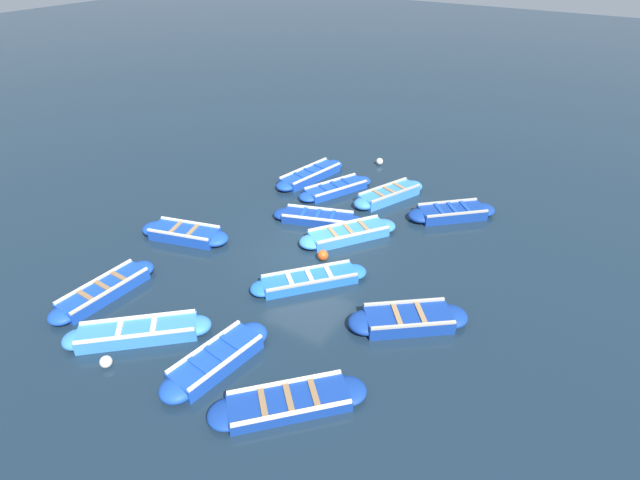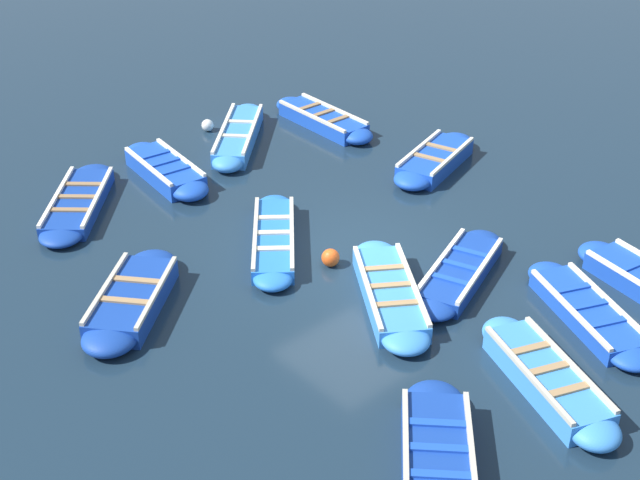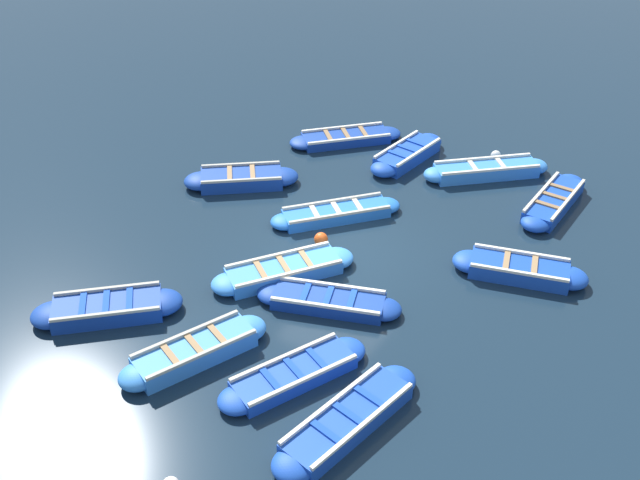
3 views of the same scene
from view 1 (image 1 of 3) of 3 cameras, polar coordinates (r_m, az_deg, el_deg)
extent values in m
plane|color=#162838|center=(16.58, -1.30, -1.55)|extent=(120.00, 120.00, 0.00)
cube|color=#1947B7|center=(21.48, -1.09, 7.44)|extent=(1.39, 2.97, 0.34)
ellipsoid|color=#1947B7|center=(20.59, -3.90, 6.19)|extent=(0.95, 0.97, 0.34)
ellipsoid|color=#1947B7|center=(22.42, 1.50, 8.57)|extent=(0.95, 0.97, 0.34)
cube|color=silver|center=(21.14, -0.32, 7.63)|extent=(0.59, 2.77, 0.07)
cube|color=silver|center=(21.65, -1.86, 8.24)|extent=(0.59, 2.77, 0.07)
cube|color=#1947B7|center=(21.01, -2.27, 7.40)|extent=(0.79, 0.28, 0.04)
cube|color=#1947B7|center=(21.40, -1.10, 7.90)|extent=(0.79, 0.28, 0.04)
cube|color=#1947B7|center=(21.79, 0.03, 8.39)|extent=(0.79, 0.28, 0.04)
cube|color=navy|center=(18.30, -0.24, 2.55)|extent=(2.69, 1.70, 0.29)
ellipsoid|color=navy|center=(18.59, -4.08, 2.98)|extent=(1.05, 1.03, 0.29)
ellipsoid|color=navy|center=(18.09, 3.70, 2.10)|extent=(1.05, 1.03, 0.29)
cube|color=silver|center=(17.88, -0.52, 2.43)|extent=(2.37, 0.94, 0.07)
cube|color=silver|center=(18.54, 0.03, 3.62)|extent=(2.37, 0.94, 0.07)
cube|color=#1947B7|center=(18.33, -1.89, 3.18)|extent=(0.40, 0.76, 0.04)
cube|color=#1947B7|center=(18.21, -0.24, 2.99)|extent=(0.40, 0.76, 0.04)
cube|color=#1947B7|center=(18.12, 1.43, 2.80)|extent=(0.40, 0.76, 0.04)
cube|color=#3884E0|center=(19.98, 7.89, 5.15)|extent=(1.74, 2.69, 0.39)
ellipsoid|color=#3884E0|center=(19.22, 5.05, 4.16)|extent=(1.02, 1.03, 0.39)
ellipsoid|color=#3884E0|center=(20.80, 10.53, 6.05)|extent=(1.02, 1.03, 0.39)
cube|color=#B2AD9E|center=(19.63, 8.69, 5.30)|extent=(1.01, 2.36, 0.07)
cube|color=#B2AD9E|center=(20.13, 7.21, 6.14)|extent=(1.01, 2.36, 0.07)
cube|color=#9E7A51|center=(19.55, 6.75, 5.29)|extent=(0.74, 0.41, 0.04)
cube|color=#9E7A51|center=(19.89, 7.94, 5.69)|extent=(0.74, 0.41, 0.04)
cube|color=#9E7A51|center=(20.23, 9.09, 6.08)|extent=(0.74, 0.41, 0.04)
cube|color=#1947B7|center=(20.38, 1.81, 5.88)|extent=(1.83, 2.70, 0.29)
ellipsoid|color=#1947B7|center=(19.75, -1.26, 4.97)|extent=(1.06, 1.07, 0.29)
ellipsoid|color=#1947B7|center=(21.07, 4.70, 6.73)|extent=(1.06, 1.07, 0.29)
cube|color=beige|center=(20.01, 2.46, 5.92)|extent=(1.09, 2.33, 0.07)
cube|color=beige|center=(20.59, 1.20, 6.75)|extent=(1.09, 2.33, 0.07)
cube|color=#1947B7|center=(20.03, 0.53, 5.93)|extent=(0.75, 0.44, 0.04)
cube|color=#1947B7|center=(20.30, 1.82, 6.30)|extent=(0.75, 0.44, 0.04)
cube|color=#1947B7|center=(20.59, 3.08, 6.67)|extent=(0.75, 0.44, 0.04)
cube|color=#3884E0|center=(17.33, 3.27, 0.72)|extent=(2.31, 2.78, 0.33)
ellipsoid|color=#3884E0|center=(16.87, -0.94, -0.22)|extent=(1.19, 1.19, 0.33)
ellipsoid|color=#3884E0|center=(17.90, 7.24, 1.60)|extent=(1.19, 1.19, 0.33)
cube|color=beige|center=(16.91, 3.90, 0.61)|extent=(1.59, 2.26, 0.07)
cube|color=beige|center=(17.55, 2.71, 1.95)|extent=(1.59, 2.26, 0.07)
cube|color=#9E7A51|center=(17.02, 1.52, 0.86)|extent=(0.74, 0.57, 0.04)
cube|color=#9E7A51|center=(17.24, 3.29, 1.25)|extent=(0.74, 0.57, 0.04)
cube|color=#9E7A51|center=(17.47, 5.02, 1.62)|extent=(0.74, 0.57, 0.04)
cube|color=navy|center=(11.88, -3.58, -18.03)|extent=(2.58, 2.66, 0.28)
ellipsoid|color=navy|center=(11.83, -10.51, -19.02)|extent=(1.28, 1.28, 0.28)
ellipsoid|color=navy|center=(12.09, 3.11, -16.83)|extent=(1.28, 1.28, 0.28)
cube|color=silver|center=(11.47, -3.17, -19.14)|extent=(1.90, 2.02, 0.07)
cube|color=silver|center=(12.03, -4.03, -15.91)|extent=(1.90, 2.02, 0.07)
cube|color=olive|center=(11.72, -6.56, -17.98)|extent=(0.72, 0.68, 0.04)
cube|color=olive|center=(11.76, -3.61, -17.53)|extent=(0.72, 0.68, 0.04)
cube|color=olive|center=(11.83, -0.71, -17.04)|extent=(0.72, 0.68, 0.04)
cube|color=blue|center=(15.16, -1.21, -4.60)|extent=(2.47, 2.71, 0.30)
ellipsoid|color=blue|center=(14.92, -6.54, -5.53)|extent=(1.07, 1.07, 0.30)
ellipsoid|color=blue|center=(15.52, 3.90, -3.67)|extent=(1.07, 1.07, 0.30)
cube|color=#B2AD9E|center=(14.77, -0.83, -4.86)|extent=(1.88, 2.20, 0.07)
cube|color=#B2AD9E|center=(15.33, -1.59, -3.26)|extent=(1.88, 2.20, 0.07)
cube|color=beige|center=(14.94, -3.48, -4.49)|extent=(0.63, 0.57, 0.04)
cube|color=beige|center=(15.06, -1.22, -4.09)|extent=(0.63, 0.57, 0.04)
cube|color=beige|center=(15.20, 1.00, -3.70)|extent=(0.63, 0.57, 0.04)
cube|color=#1947B7|center=(16.01, -23.43, -5.35)|extent=(0.93, 2.65, 0.35)
ellipsoid|color=#1947B7|center=(15.58, -27.33, -7.66)|extent=(0.80, 0.83, 0.35)
ellipsoid|color=#1947B7|center=(16.53, -19.79, -3.16)|extent=(0.80, 0.83, 0.35)
cube|color=beige|center=(15.61, -22.81, -5.28)|extent=(0.16, 2.57, 0.07)
cube|color=beige|center=(16.17, -24.36, -4.26)|extent=(0.16, 2.57, 0.07)
cube|color=olive|center=(15.70, -25.22, -5.77)|extent=(0.75, 0.16, 0.04)
cube|color=olive|center=(15.90, -23.58, -4.80)|extent=(0.75, 0.16, 0.04)
cube|color=olive|center=(16.11, -21.99, -3.85)|extent=(0.75, 0.16, 0.04)
cube|color=navy|center=(19.18, 14.82, 3.04)|extent=(2.43, 2.38, 0.37)
ellipsoid|color=navy|center=(18.73, 11.48, 2.74)|extent=(1.33, 1.32, 0.37)
ellipsoid|color=navy|center=(19.70, 18.00, 3.31)|extent=(1.33, 1.32, 0.37)
cube|color=#B2AD9E|center=(18.72, 15.47, 2.92)|extent=(1.76, 1.68, 0.07)
cube|color=#B2AD9E|center=(19.44, 14.38, 4.26)|extent=(1.76, 1.68, 0.07)
cube|color=#1947B7|center=(18.88, 13.50, 3.45)|extent=(0.71, 0.73, 0.04)
cube|color=#1947B7|center=(19.09, 14.91, 3.57)|extent=(0.71, 0.73, 0.04)
cube|color=#1947B7|center=(19.30, 16.29, 3.68)|extent=(0.71, 0.73, 0.04)
cube|color=navy|center=(13.93, 10.04, -8.94)|extent=(2.46, 2.28, 0.38)
ellipsoid|color=navy|center=(13.68, 5.29, -9.40)|extent=(1.36, 1.36, 0.38)
ellipsoid|color=navy|center=(14.27, 14.59, -8.44)|extent=(1.36, 1.36, 0.38)
cube|color=#B2AD9E|center=(13.45, 10.66, -9.56)|extent=(1.81, 1.51, 0.07)
cube|color=#B2AD9E|center=(14.13, 9.63, -6.99)|extent=(1.81, 1.51, 0.07)
cube|color=#9E7A51|center=(13.72, 8.79, -8.42)|extent=(0.69, 0.79, 0.04)
cube|color=#9E7A51|center=(13.88, 11.45, -8.15)|extent=(0.69, 0.79, 0.04)
cube|color=#1947B7|center=(12.90, -11.74, -13.29)|extent=(1.18, 2.45, 0.38)
ellipsoid|color=#1947B7|center=(12.48, -16.01, -16.07)|extent=(0.93, 0.95, 0.38)
ellipsoid|color=#1947B7|center=(13.41, -7.86, -10.65)|extent=(0.93, 0.95, 0.38)
cube|color=silver|center=(12.50, -10.61, -13.50)|extent=(0.35, 2.30, 0.07)
cube|color=silver|center=(12.99, -13.05, -11.69)|extent=(0.35, 2.30, 0.07)
cube|color=#1947B7|center=(12.56, -13.63, -13.80)|extent=(0.81, 0.23, 0.04)
cube|color=#1947B7|center=(12.75, -11.85, -12.63)|extent=(0.81, 0.23, 0.04)
cube|color=#1947B7|center=(12.96, -10.14, -11.48)|extent=(0.81, 0.23, 0.04)
cube|color=#1947B7|center=(17.90, -15.20, 0.70)|extent=(2.50, 1.56, 0.37)
ellipsoid|color=#1947B7|center=(18.50, -18.32, 1.23)|extent=(1.10, 1.08, 0.37)
ellipsoid|color=#1947B7|center=(17.37, -11.89, 0.13)|extent=(1.10, 1.08, 0.37)
cube|color=silver|center=(17.49, -15.99, 0.59)|extent=(2.21, 0.72, 0.07)
cube|color=silver|center=(18.10, -14.64, 1.98)|extent=(2.21, 0.72, 0.07)
cube|color=#9E7A51|center=(17.96, -16.20, 1.40)|extent=(0.37, 0.83, 0.04)
cube|color=#9E7A51|center=(17.64, -14.37, 1.10)|extent=(0.37, 0.83, 0.04)
cube|color=#3884E0|center=(14.19, -20.07, -9.90)|extent=(2.78, 2.66, 0.37)
ellipsoid|color=#3884E0|center=(14.59, -26.00, -10.19)|extent=(1.06, 1.06, 0.37)
ellipsoid|color=#3884E0|center=(13.94, -13.88, -9.48)|extent=(1.06, 1.06, 0.37)
cube|color=silver|center=(13.78, -20.43, -10.23)|extent=(2.24, 2.09, 0.07)
cube|color=silver|center=(14.32, -20.06, -8.28)|extent=(2.24, 2.09, 0.07)
cube|color=beige|center=(14.16, -21.95, -9.38)|extent=(0.59, 0.61, 0.04)
cube|color=beige|center=(13.97, -18.48, -9.18)|extent=(0.59, 0.61, 0.04)
sphere|color=#E05119|center=(16.18, 0.33, -1.76)|extent=(0.36, 0.36, 0.36)
sphere|color=silver|center=(22.97, 6.82, 8.91)|extent=(0.31, 0.31, 0.31)
sphere|color=silver|center=(13.72, -23.26, -12.66)|extent=(0.31, 0.31, 0.31)
camera|label=2|loc=(22.10, 45.13, 24.51)|focal=50.00mm
camera|label=3|loc=(29.21, 0.27, 35.81)|focal=42.00mm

